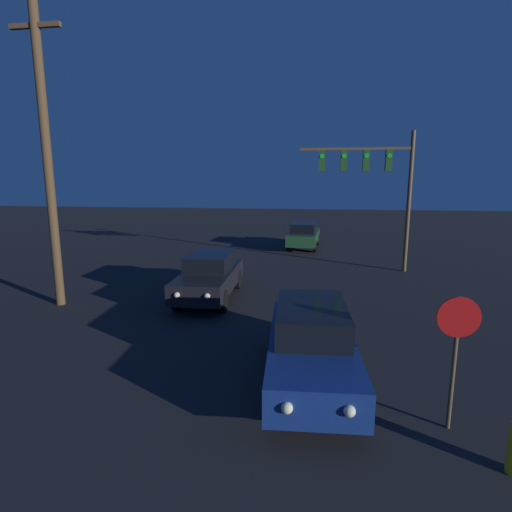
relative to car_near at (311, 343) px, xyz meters
name	(u,v)px	position (x,y,z in m)	size (l,w,h in m)	color
car_near	(311,343)	(0.00, 0.00, 0.00)	(1.91, 4.60, 1.55)	navy
car_mid	(210,275)	(-3.55, 5.39, 0.00)	(1.80, 4.57, 1.55)	black
car_far	(304,235)	(-0.70, 16.45, 0.00)	(1.91, 4.60, 1.55)	#1E4728
traffic_signal_mast	(374,174)	(2.49, 10.77, 3.48)	(4.87, 0.30, 6.13)	brown
stop_sign	(456,339)	(2.28, -1.30, 0.75)	(0.66, 0.07, 2.25)	brown
utility_pole	(47,153)	(-8.26, 3.92, 4.05)	(1.62, 0.28, 9.42)	brown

